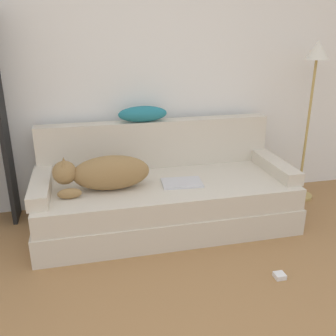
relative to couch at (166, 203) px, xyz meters
name	(u,v)px	position (x,y,z in m)	size (l,w,h in m)	color
wall_back	(136,61)	(-0.14, 0.59, 1.15)	(7.37, 0.06, 2.70)	white
couch	(166,203)	(0.00, 0.00, 0.00)	(2.17, 0.92, 0.41)	beige
couch_backrest	(156,143)	(0.00, 0.39, 0.43)	(2.13, 0.15, 0.43)	beige
couch_arm_left	(41,186)	(-1.01, -0.01, 0.26)	(0.15, 0.73, 0.11)	beige
couch_arm_right	(274,166)	(1.01, -0.01, 0.26)	(0.15, 0.73, 0.11)	beige
dog	(104,173)	(-0.51, -0.07, 0.35)	(0.76, 0.27, 0.28)	olive
laptop	(182,183)	(0.12, -0.10, 0.22)	(0.35, 0.25, 0.02)	silver
throw_pillow	(143,114)	(-0.12, 0.37, 0.71)	(0.44, 0.16, 0.14)	teal
floor_lamp	(313,84)	(1.46, 0.25, 0.95)	(0.27, 0.27, 1.53)	tan
power_adapter	(280,276)	(0.60, -0.94, -0.19)	(0.07, 0.07, 0.03)	white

